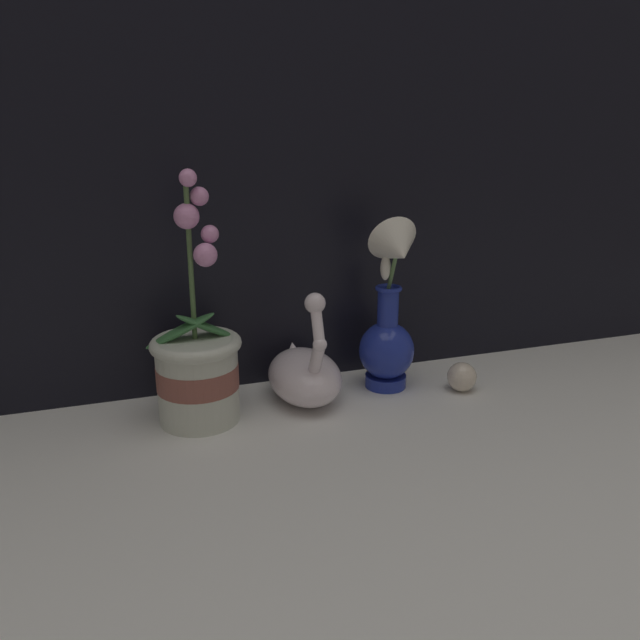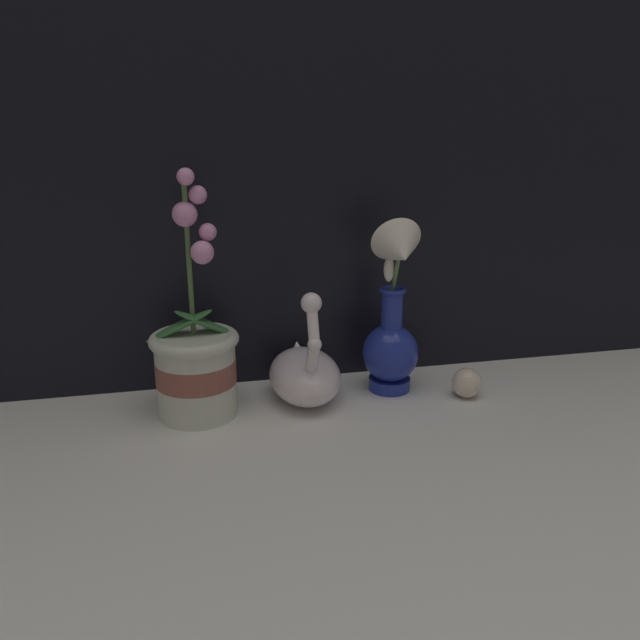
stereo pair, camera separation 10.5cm
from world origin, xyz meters
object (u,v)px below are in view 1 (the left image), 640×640
orchid_potted_plant (198,367)px  glass_sphere (462,377)px  swan_figurine (304,373)px  blue_vase (389,325)px

orchid_potted_plant → glass_sphere: (0.47, -0.03, -0.07)m
orchid_potted_plant → swan_figurine: (0.18, 0.02, -0.04)m
swan_figurine → blue_vase: size_ratio=0.66×
swan_figurine → glass_sphere: size_ratio=3.94×
orchid_potted_plant → swan_figurine: size_ratio=1.92×
orchid_potted_plant → swan_figurine: orchid_potted_plant is taller
swan_figurine → orchid_potted_plant: bearing=-173.7°
glass_sphere → orchid_potted_plant: bearing=175.9°
orchid_potted_plant → blue_vase: bearing=3.3°
orchid_potted_plant → glass_sphere: 0.47m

